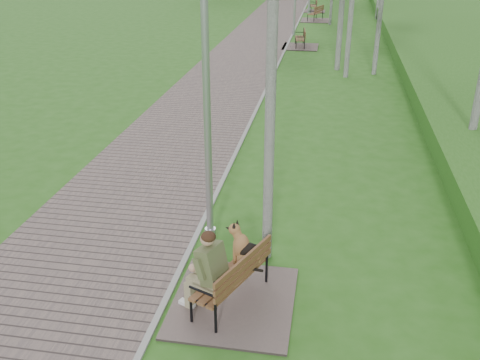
% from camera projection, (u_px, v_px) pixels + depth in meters
% --- Properties ---
extents(ground, '(120.00, 120.00, 0.00)m').
position_uv_depth(ground, '(232.00, 163.00, 13.47)').
color(ground, '#2E661A').
rests_on(ground, ground).
extents(walkway, '(3.50, 67.00, 0.04)m').
position_uv_depth(walkway, '(268.00, 25.00, 32.92)').
color(walkway, '#675653').
rests_on(walkway, ground).
extents(kerb, '(0.10, 67.00, 0.05)m').
position_uv_depth(kerb, '(296.00, 26.00, 32.65)').
color(kerb, '#999993').
rests_on(kerb, ground).
extents(bench_main, '(1.88, 2.09, 1.64)m').
position_uv_depth(bench_main, '(227.00, 280.00, 8.18)').
color(bench_main, '#675653').
rests_on(bench_main, ground).
extents(bench_second, '(1.75, 1.94, 1.07)m').
position_uv_depth(bench_second, '(300.00, 43.00, 26.74)').
color(bench_second, '#675653').
rests_on(bench_second, ground).
extents(bench_third, '(1.88, 2.09, 1.15)m').
position_uv_depth(bench_third, '(315.00, 17.00, 34.61)').
color(bench_third, '#675653').
rests_on(bench_third, ground).
extents(bench_far, '(1.62, 1.80, 1.00)m').
position_uv_depth(bench_far, '(313.00, 9.00, 38.60)').
color(bench_far, '#675653').
rests_on(bench_far, ground).
extents(lamp_post_near, '(0.21, 0.21, 5.36)m').
position_uv_depth(lamp_post_near, '(207.00, 115.00, 8.96)').
color(lamp_post_near, '#A3A6AB').
rests_on(lamp_post_near, ground).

